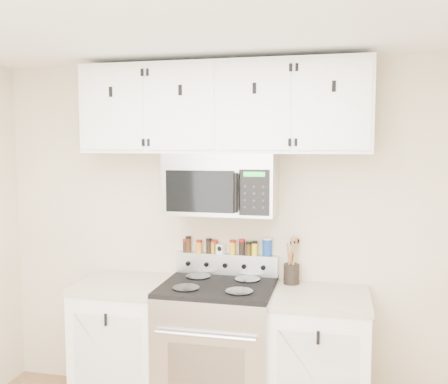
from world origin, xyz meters
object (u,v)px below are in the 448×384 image
range (218,349)px  utensil_crock (291,272)px  microwave (222,184)px  salt_canister (267,247)px

range → utensil_crock: (0.48, 0.23, 0.52)m
range → microwave: 1.15m
utensil_crock → salt_canister: 0.25m
range → salt_canister: 0.79m
microwave → utensil_crock: size_ratio=2.31×
microwave → utensil_crock: (0.48, 0.10, -0.63)m
microwave → salt_canister: 0.57m
salt_canister → utensil_crock: bearing=-16.5°
salt_canister → range: bearing=-136.6°
range → microwave: size_ratio=1.45×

